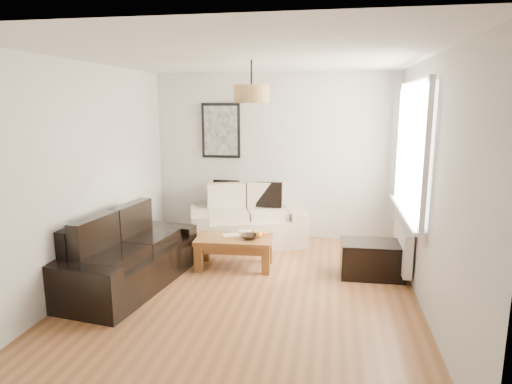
% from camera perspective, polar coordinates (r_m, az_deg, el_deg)
% --- Properties ---
extents(floor, '(4.50, 4.50, 0.00)m').
position_cam_1_polar(floor, '(5.23, -1.15, -12.66)').
color(floor, brown).
rests_on(floor, ground).
extents(ceiling, '(3.80, 4.50, 0.00)m').
position_cam_1_polar(ceiling, '(4.80, -1.28, 17.00)').
color(ceiling, white).
rests_on(ceiling, floor).
extents(wall_back, '(3.80, 0.04, 2.60)m').
position_cam_1_polar(wall_back, '(7.05, 2.31, 4.60)').
color(wall_back, silver).
rests_on(wall_back, floor).
extents(wall_front, '(3.80, 0.04, 2.60)m').
position_cam_1_polar(wall_front, '(2.73, -10.36, -6.45)').
color(wall_front, silver).
rests_on(wall_front, floor).
extents(wall_left, '(0.04, 4.50, 2.60)m').
position_cam_1_polar(wall_left, '(5.53, -20.93, 2.00)').
color(wall_left, silver).
rests_on(wall_left, floor).
extents(wall_right, '(0.04, 4.50, 2.60)m').
position_cam_1_polar(wall_right, '(4.86, 21.35, 0.77)').
color(wall_right, silver).
rests_on(wall_right, floor).
extents(window_bay, '(0.14, 1.90, 1.60)m').
position_cam_1_polar(window_bay, '(5.59, 19.59, 5.29)').
color(window_bay, white).
rests_on(window_bay, wall_right).
extents(radiator, '(0.10, 0.90, 0.52)m').
position_cam_1_polar(radiator, '(5.83, 18.40, -6.69)').
color(radiator, white).
rests_on(radiator, wall_right).
extents(poster, '(0.62, 0.04, 0.87)m').
position_cam_1_polar(poster, '(7.14, -4.54, 7.88)').
color(poster, black).
rests_on(poster, wall_back).
extents(pendant_shade, '(0.40, 0.40, 0.20)m').
position_cam_1_polar(pendant_shade, '(5.07, -0.59, 12.51)').
color(pendant_shade, tan).
rests_on(pendant_shade, ceiling).
extents(loveseat_cream, '(1.92, 1.43, 0.85)m').
position_cam_1_polar(loveseat_cream, '(6.81, -1.14, -3.14)').
color(loveseat_cream, beige).
rests_on(loveseat_cream, floor).
extents(sofa_leather, '(1.17, 2.00, 0.82)m').
position_cam_1_polar(sofa_leather, '(5.47, -16.28, -7.43)').
color(sofa_leather, black).
rests_on(sofa_leather, floor).
extents(coffee_table, '(1.02, 0.60, 0.41)m').
position_cam_1_polar(coffee_table, '(5.88, -2.81, -7.77)').
color(coffee_table, brown).
rests_on(coffee_table, floor).
extents(ottoman, '(0.78, 0.51, 0.44)m').
position_cam_1_polar(ottoman, '(5.76, 14.73, -8.38)').
color(ottoman, black).
rests_on(ottoman, floor).
extents(cushion_left, '(0.40, 0.13, 0.40)m').
position_cam_1_polar(cushion_left, '(7.01, -3.88, -0.12)').
color(cushion_left, black).
rests_on(cushion_left, loveseat_cream).
extents(cushion_right, '(0.39, 0.13, 0.39)m').
position_cam_1_polar(cushion_right, '(6.89, 1.73, -0.36)').
color(cushion_right, black).
rests_on(cushion_right, loveseat_cream).
extents(fruit_bowl, '(0.25, 0.25, 0.05)m').
position_cam_1_polar(fruit_bowl, '(5.76, -0.78, -5.77)').
color(fruit_bowl, black).
rests_on(fruit_bowl, coffee_table).
extents(orange_a, '(0.08, 0.08, 0.08)m').
position_cam_1_polar(orange_a, '(5.80, 0.39, -5.49)').
color(orange_a, orange).
rests_on(orange_a, fruit_bowl).
extents(orange_b, '(0.07, 0.07, 0.06)m').
position_cam_1_polar(orange_b, '(5.85, 0.99, -5.36)').
color(orange_b, orange).
rests_on(orange_b, fruit_bowl).
extents(orange_c, '(0.07, 0.07, 0.06)m').
position_cam_1_polar(orange_c, '(5.87, -0.26, -5.29)').
color(orange_c, orange).
rests_on(orange_c, fruit_bowl).
extents(papers, '(0.26, 0.24, 0.01)m').
position_cam_1_polar(papers, '(5.93, -3.22, -5.52)').
color(papers, silver).
rests_on(papers, coffee_table).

